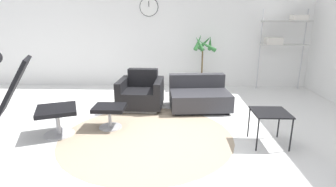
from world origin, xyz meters
TOP-DOWN VIEW (x-y plane):
  - ground_plane at (0.00, 0.00)m, footprint 12.00×12.00m
  - wall_back at (-0.00, 3.08)m, footprint 12.00×0.09m
  - round_rug at (-0.25, -0.03)m, footprint 2.54×2.54m
  - lounge_chair at (-1.93, -0.16)m, footprint 1.21×0.90m
  - ottoman at (-0.87, 0.28)m, footprint 0.49×0.41m
  - armchair_red at (-0.50, 1.29)m, footprint 0.86×0.82m
  - couch_low at (0.62, 1.30)m, footprint 1.18×0.97m
  - side_table at (1.46, -0.20)m, footprint 0.47×0.47m
  - potted_plant at (0.81, 2.68)m, footprint 0.55×0.59m
  - shelf_unit at (2.68, 2.74)m, footprint 1.08×0.28m

SIDE VIEW (x-z plane):
  - ground_plane at x=0.00m, z-range 0.00..0.00m
  - round_rug at x=-0.25m, z-range 0.00..0.01m
  - couch_low at x=0.62m, z-range -0.08..0.54m
  - armchair_red at x=-0.50m, z-range -0.09..0.63m
  - ottoman at x=-0.87m, z-range 0.09..0.45m
  - side_table at x=1.46m, z-range 0.19..0.66m
  - potted_plant at x=0.81m, z-range 0.01..1.36m
  - lounge_chair at x=-1.93m, z-range 0.10..1.37m
  - shelf_unit at x=2.68m, z-range 0.45..2.35m
  - wall_back at x=0.00m, z-range 0.00..2.80m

